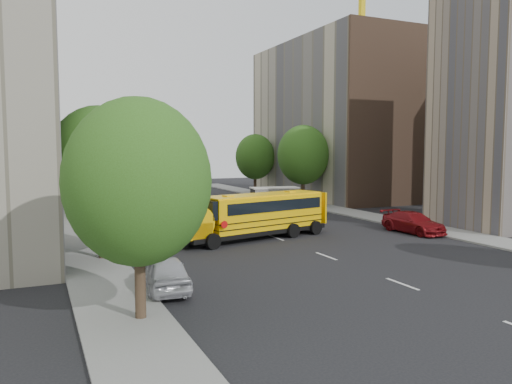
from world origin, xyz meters
TOP-DOWN VIEW (x-y plane):
  - ground at (0.00, 0.00)m, footprint 120.00×120.00m
  - sidewalk_left at (-11.50, 5.00)m, footprint 3.00×80.00m
  - sidewalk_right at (11.50, 5.00)m, footprint 3.00×80.00m
  - lane_markings at (0.00, 10.00)m, footprint 0.15×64.00m
  - building_right_far at (18.00, 20.00)m, footprint 10.00×22.00m
  - building_right_sidewall at (18.00, 9.00)m, footprint 10.10×0.30m
  - tower_crane at (30.25, 28.00)m, footprint 28.50×1.20m
  - street_tree_0 at (-11.00, -14.00)m, footprint 4.80×4.80m
  - street_tree_1 at (-11.00, -4.00)m, footprint 5.12×5.12m
  - street_tree_2 at (-11.00, 14.00)m, footprint 4.99×4.99m
  - street_tree_4 at (11.00, 14.00)m, footprint 5.25×5.25m
  - street_tree_5 at (11.00, 26.00)m, footprint 4.86×4.86m
  - school_bus at (-1.48, -1.71)m, footprint 10.52×4.63m
  - safari_truck at (5.17, 9.66)m, footprint 5.53×2.71m
  - parked_car_0 at (-9.38, -10.76)m, footprint 2.06×4.33m
  - parked_car_1 at (-8.80, 11.77)m, footprint 1.90×4.35m
  - parked_car_2 at (-8.80, 25.70)m, footprint 2.92×5.78m
  - parked_car_3 at (9.39, -4.08)m, footprint 2.26×4.98m
  - parked_car_4 at (9.58, 16.79)m, footprint 1.75×4.19m

SIDE VIEW (x-z plane):
  - ground at x=0.00m, z-range 0.00..0.00m
  - lane_markings at x=0.00m, z-range 0.00..0.01m
  - sidewalk_left at x=-11.50m, z-range 0.00..0.12m
  - sidewalk_right at x=11.50m, z-range 0.00..0.12m
  - parked_car_1 at x=-8.80m, z-range 0.00..1.39m
  - parked_car_4 at x=9.58m, z-range 0.00..1.41m
  - parked_car_3 at x=9.39m, z-range 0.00..1.41m
  - parked_car_0 at x=-9.38m, z-range 0.00..1.43m
  - parked_car_2 at x=-8.80m, z-range 0.00..1.57m
  - safari_truck at x=5.17m, z-range 0.07..2.33m
  - school_bus at x=-1.48m, z-range 0.17..3.07m
  - street_tree_0 at x=-11.00m, z-range 0.94..8.35m
  - street_tree_5 at x=11.00m, z-range 0.95..8.46m
  - street_tree_2 at x=-11.00m, z-range 0.97..8.68m
  - street_tree_1 at x=-11.00m, z-range 1.00..8.90m
  - street_tree_4 at x=11.00m, z-range 1.02..9.13m
  - building_right_far at x=18.00m, z-range 0.00..18.00m
  - building_right_sidewall at x=18.00m, z-range 0.00..18.00m
  - tower_crane at x=30.25m, z-range 6.60..42.35m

